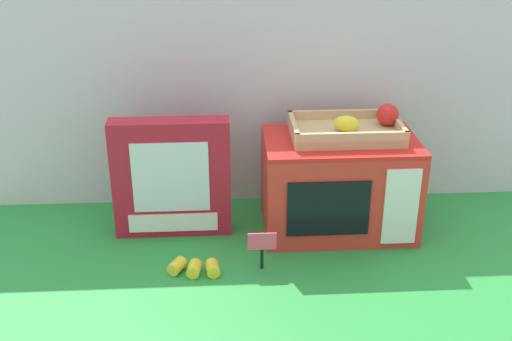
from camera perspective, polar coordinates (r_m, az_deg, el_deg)
The scene contains 7 objects.
ground_plane at distance 1.76m, azimuth 0.60°, elevation -5.03°, with size 1.70×1.70×0.00m, color green.
display_back_panel at distance 1.80m, azimuth 0.24°, elevation 6.51°, with size 1.61×0.03×0.62m, color silver.
toy_microwave at distance 1.70m, azimuth 7.50°, elevation -1.29°, with size 0.40×0.25×0.26m.
food_groups_crate at distance 1.67m, azimuth 8.56°, elevation 3.72°, with size 0.29×0.18×0.08m.
cookie_set_box at distance 1.67m, azimuth -7.63°, elevation -0.69°, with size 0.31×0.07×0.32m.
price_sign at distance 1.54m, azimuth 0.55°, elevation -6.77°, with size 0.07×0.01×0.10m.
loose_toy_banana at distance 1.55m, azimuth -5.58°, elevation -8.73°, with size 0.13×0.07×0.03m.
Camera 1 is at (-0.11, -1.53, 0.86)m, focal length 44.24 mm.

